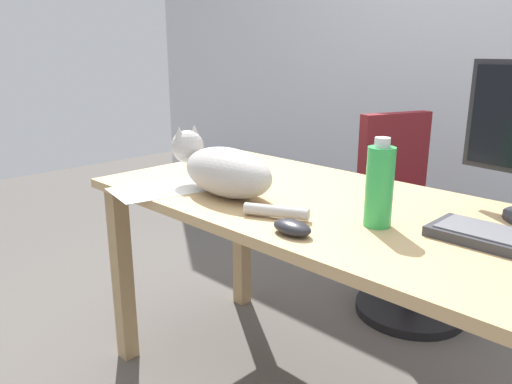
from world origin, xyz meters
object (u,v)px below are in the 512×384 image
at_px(office_chair, 408,232).
at_px(cat, 222,169).
at_px(computer_mouse, 292,227).
at_px(water_bottle, 379,186).

height_order(office_chair, cat, cat).
xyz_separation_m(office_chair, cat, (-0.15, -0.96, 0.42)).
bearing_deg(office_chair, computer_mouse, -77.57).
xyz_separation_m(office_chair, computer_mouse, (0.24, -1.08, 0.36)).
distance_m(office_chair, cat, 1.06).
bearing_deg(computer_mouse, cat, 163.20).
relative_size(cat, computer_mouse, 5.57).
distance_m(office_chair, computer_mouse, 1.16).
height_order(office_chair, water_bottle, water_bottle).
bearing_deg(water_bottle, office_chair, 111.91).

